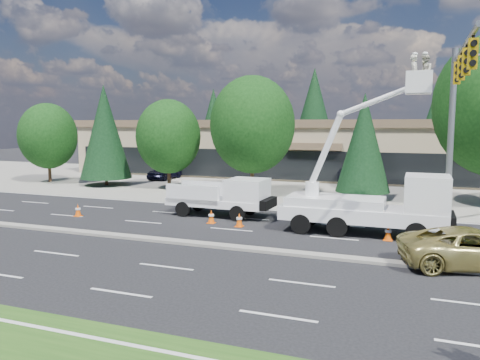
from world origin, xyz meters
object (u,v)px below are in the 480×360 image
at_px(utility_pickup, 225,201).
at_px(minivan, 474,248).
at_px(bucket_truck, 378,197).
at_px(signal_mast, 456,105).

bearing_deg(utility_pickup, minivan, -23.19).
xyz_separation_m(bucket_truck, minivan, (3.65, -3.97, -1.08)).
xyz_separation_m(utility_pickup, minivan, (12.00, -5.59, -0.17)).
height_order(signal_mast, bucket_truck, signal_mast).
bearing_deg(minivan, bucket_truck, 26.82).
xyz_separation_m(signal_mast, utility_pickup, (-11.61, -0.86, -5.17)).
height_order(utility_pickup, bucket_truck, bucket_truck).
relative_size(utility_pickup, minivan, 1.10).
distance_m(signal_mast, bucket_truck, 5.91).
xyz_separation_m(signal_mast, bucket_truck, (-3.26, -2.47, -4.26)).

